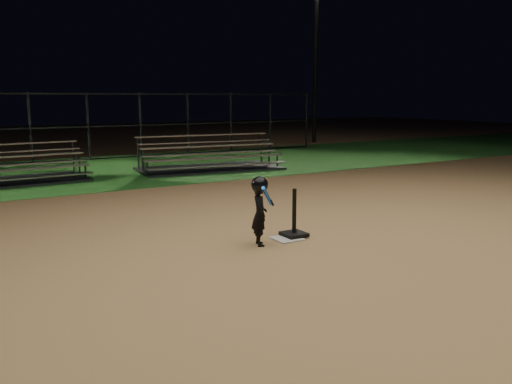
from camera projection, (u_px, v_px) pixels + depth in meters
name	position (u px, v px, depth m)	size (l,w,h in m)	color
ground	(287.00, 239.00, 8.85)	(80.00, 80.00, 0.00)	tan
grass_strip	(113.00, 169.00, 17.27)	(60.00, 8.00, 0.01)	#225D1E
home_plate	(287.00, 239.00, 8.85)	(0.45, 0.45, 0.02)	beige
batting_tee	(294.00, 227.00, 8.95)	(0.38, 0.38, 0.81)	black
child_batter	(260.00, 209.00, 8.40)	(0.46, 0.55, 1.12)	black
bleacher_left	(4.00, 176.00, 14.45)	(4.41, 2.32, 1.05)	#A3A3A7
bleacher_right	(210.00, 163.00, 17.23)	(4.75, 2.71, 1.11)	#A9A9AE
backstop_fence	(88.00, 127.00, 19.57)	(20.08, 0.08, 2.50)	#38383D
light_pole_right	(317.00, 44.00, 26.66)	(0.90, 0.53, 8.30)	#2D2D30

